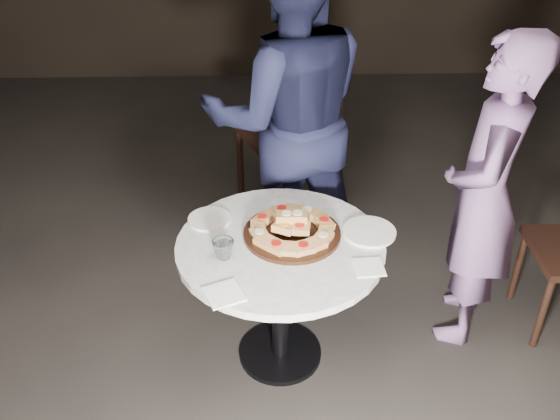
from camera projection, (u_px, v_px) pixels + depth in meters
name	position (u px, v px, depth m)	size (l,w,h in m)	color
floor	(300.00, 349.00, 2.93)	(7.00, 7.00, 0.00)	black
table	(280.00, 266.00, 2.62)	(1.10, 1.10, 0.65)	black
serving_board	(292.00, 234.00, 2.59)	(0.41, 0.41, 0.02)	black
focaccia_pile	(292.00, 227.00, 2.57)	(0.36, 0.36, 0.10)	#BC8448
plate_left	(209.00, 219.00, 2.69)	(0.18, 0.18, 0.01)	white
plate_right	(369.00, 232.00, 2.61)	(0.22, 0.22, 0.01)	white
water_glass	(223.00, 249.00, 2.45)	(0.09, 0.09, 0.08)	silver
napkin_near	(224.00, 294.00, 2.28)	(0.13, 0.13, 0.01)	white
napkin_far	(369.00, 267.00, 2.41)	(0.12, 0.12, 0.01)	white
chair_far	(292.00, 127.00, 3.58)	(0.64, 0.65, 1.03)	black
diner_navy	(288.00, 117.00, 3.01)	(0.85, 0.67, 1.76)	black
diner_teal	(484.00, 197.00, 2.68)	(0.53, 0.35, 1.46)	slate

